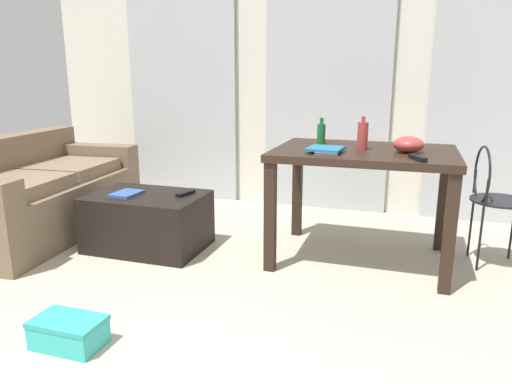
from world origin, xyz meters
name	(u,v)px	position (x,y,z in m)	size (l,w,h in m)	color
ground_plane	(266,289)	(0.00, 1.20, 0.00)	(7.70, 7.70, 0.00)	#B2A893
wall_back	(329,67)	(0.00, 3.21, 1.34)	(5.84, 0.10, 2.68)	silver
curtains	(327,88)	(0.00, 3.12, 1.15)	(4.15, 0.03, 2.30)	#B2B7BC
couch	(36,195)	(-2.11, 1.66, 0.31)	(1.02, 1.83, 0.78)	brown
coffee_table	(148,221)	(-1.05, 1.61, 0.21)	(0.84, 0.58, 0.42)	black
craft_table	(364,166)	(0.49, 1.88, 0.67)	(1.19, 0.87, 0.79)	black
wire_chair	(492,191)	(1.32, 2.06, 0.52)	(0.39, 0.40, 0.82)	black
bottle_near	(363,135)	(0.47, 1.87, 0.88)	(0.07, 0.07, 0.22)	#99332D
bottle_far	(321,133)	(0.16, 2.05, 0.86)	(0.06, 0.06, 0.19)	#195B2D
bowl	(409,144)	(0.77, 1.84, 0.84)	(0.19, 0.19, 0.10)	#9E3833
book_stack	(327,150)	(0.26, 1.68, 0.80)	(0.23, 0.31, 0.03)	#4C4C51
tv_remote_on_table	(418,158)	(0.82, 1.57, 0.80)	(0.04, 0.18, 0.02)	black
tv_remote_primary	(185,193)	(-0.77, 1.69, 0.43)	(0.05, 0.17, 0.02)	black
magazine	(126,194)	(-1.17, 1.55, 0.43)	(0.17, 0.22, 0.02)	#33519E
shoebox	(69,332)	(-0.72, 0.31, 0.07)	(0.34, 0.21, 0.14)	#33B2AD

